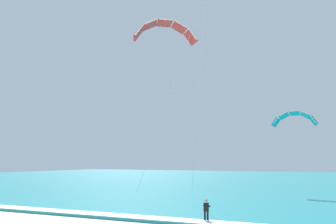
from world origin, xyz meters
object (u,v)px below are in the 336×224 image
Objects in this scene: surfboard at (206,223)px; kitesurfer at (206,210)px; kite_distant at (294,117)px; kite_primary at (165,29)px.

kitesurfer is at bearing 99.88° from surfboard.
kitesurfer is 0.29× the size of kite_distant.
surfboard is at bearing -49.55° from kite_primary.
kitesurfer is 28.31m from kite_distant.
kitesurfer is 21.42m from kite_primary.
kite_distant reaches higher than kitesurfer.
kite_distant reaches higher than surfboard.
surfboard is 0.91m from kitesurfer.
kite_primary is (-8.18, 9.60, 18.24)m from surfboard.
kite_primary reaches higher than kite_distant.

